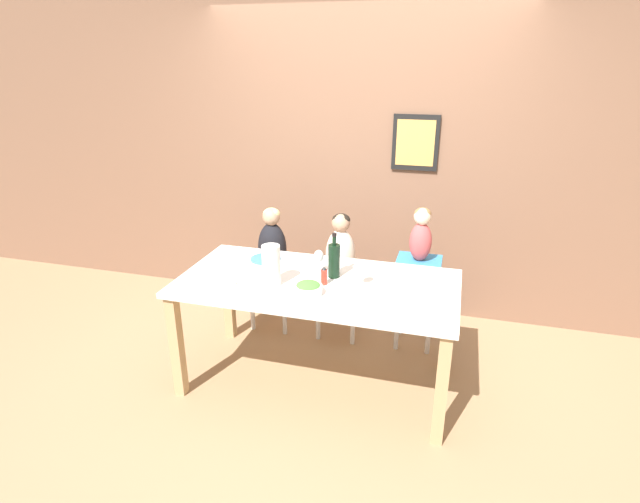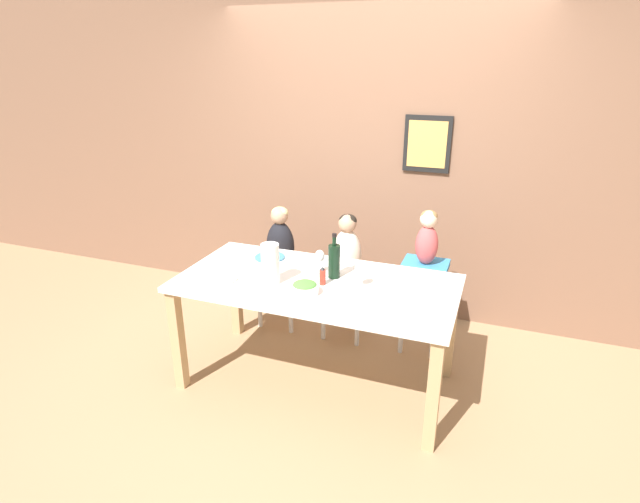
# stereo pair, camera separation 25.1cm
# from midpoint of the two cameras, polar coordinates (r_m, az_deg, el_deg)

# --- Properties ---
(ground_plane) EXTENTS (14.00, 14.00, 0.00)m
(ground_plane) POSITION_cam_midpoint_polar(r_m,az_deg,el_deg) (3.61, -2.35, -14.46)
(ground_plane) COLOR #9E7A56
(wall_back) EXTENTS (10.00, 0.09, 2.70)m
(wall_back) POSITION_cam_midpoint_polar(r_m,az_deg,el_deg) (4.22, 2.80, 10.94)
(wall_back) COLOR brown
(wall_back) RESTS_ON ground_plane
(dining_table) EXTENTS (1.80, 0.89, 0.76)m
(dining_table) POSITION_cam_midpoint_polar(r_m,az_deg,el_deg) (3.26, -2.53, -4.94)
(dining_table) COLOR white
(dining_table) RESTS_ON ground_plane
(chair_far_left) EXTENTS (0.39, 0.37, 0.47)m
(chair_far_left) POSITION_cam_midpoint_polar(r_m,az_deg,el_deg) (4.13, -7.07, -3.38)
(chair_far_left) COLOR silver
(chair_far_left) RESTS_ON ground_plane
(chair_far_center) EXTENTS (0.39, 0.37, 0.47)m
(chair_far_center) POSITION_cam_midpoint_polar(r_m,az_deg,el_deg) (3.96, 0.48, -4.33)
(chair_far_center) COLOR silver
(chair_far_center) RESTS_ON ground_plane
(chair_right_highchair) EXTENTS (0.33, 0.32, 0.71)m
(chair_right_highchair) POSITION_cam_midpoint_polar(r_m,az_deg,el_deg) (3.80, 9.24, -3.32)
(chair_right_highchair) COLOR silver
(chair_right_highchair) RESTS_ON ground_plane
(person_child_left) EXTENTS (0.23, 0.19, 0.54)m
(person_child_left) POSITION_cam_midpoint_polar(r_m,az_deg,el_deg) (4.00, -7.29, 1.06)
(person_child_left) COLOR black
(person_child_left) RESTS_ON chair_far_left
(person_child_center) EXTENTS (0.23, 0.19, 0.54)m
(person_child_center) POSITION_cam_midpoint_polar(r_m,az_deg,el_deg) (3.83, 0.49, 0.28)
(person_child_center) COLOR beige
(person_child_center) RESTS_ON chair_far_center
(person_baby_right) EXTENTS (0.16, 0.14, 0.40)m
(person_baby_right) POSITION_cam_midpoint_polar(r_m,az_deg,el_deg) (3.66, 9.58, 2.05)
(person_baby_right) COLOR #C64C4C
(person_baby_right) RESTS_ON chair_right_highchair
(wine_bottle) EXTENTS (0.08, 0.08, 0.30)m
(wine_bottle) POSITION_cam_midpoint_polar(r_m,az_deg,el_deg) (3.24, -0.59, -0.99)
(wine_bottle) COLOR black
(wine_bottle) RESTS_ON dining_table
(paper_towel_roll) EXTENTS (0.11, 0.11, 0.26)m
(paper_towel_roll) POSITION_cam_midpoint_polar(r_m,az_deg,el_deg) (3.15, -7.86, -1.61)
(paper_towel_roll) COLOR white
(paper_towel_roll) RESTS_ON dining_table
(wine_glass_near) EXTENTS (0.07, 0.07, 0.16)m
(wine_glass_near) POSITION_cam_midpoint_polar(r_m,az_deg,el_deg) (3.12, 2.49, -1.99)
(wine_glass_near) COLOR white
(wine_glass_near) RESTS_ON dining_table
(wine_glass_far) EXTENTS (0.07, 0.07, 0.16)m
(wine_glass_far) POSITION_cam_midpoint_polar(r_m,az_deg,el_deg) (3.30, -2.31, -0.67)
(wine_glass_far) COLOR white
(wine_glass_far) RESTS_ON dining_table
(salad_bowl_large) EXTENTS (0.17, 0.17, 0.08)m
(salad_bowl_large) POSITION_cam_midpoint_polar(r_m,az_deg,el_deg) (3.04, -3.71, -4.25)
(salad_bowl_large) COLOR white
(salad_bowl_large) RESTS_ON dining_table
(dinner_plate_front_left) EXTENTS (0.22, 0.22, 0.01)m
(dinner_plate_front_left) POSITION_cam_midpoint_polar(r_m,az_deg,el_deg) (3.28, -13.48, -3.46)
(dinner_plate_front_left) COLOR silver
(dinner_plate_front_left) RESTS_ON dining_table
(dinner_plate_back_left) EXTENTS (0.22, 0.22, 0.01)m
(dinner_plate_back_left) POSITION_cam_midpoint_polar(r_m,az_deg,el_deg) (3.59, -8.22, -0.86)
(dinner_plate_back_left) COLOR teal
(dinner_plate_back_left) RESTS_ON dining_table
(dinner_plate_back_right) EXTENTS (0.22, 0.22, 0.01)m
(dinner_plate_back_right) POSITION_cam_midpoint_polar(r_m,az_deg,el_deg) (3.29, 8.56, -3.02)
(dinner_plate_back_right) COLOR silver
(dinner_plate_back_right) RESTS_ON dining_table
(condiment_bottle_hot_sauce) EXTENTS (0.04, 0.04, 0.12)m
(condiment_bottle_hot_sauce) POSITION_cam_midpoint_polar(r_m,az_deg,el_deg) (3.15, -1.81, -2.86)
(condiment_bottle_hot_sauce) COLOR red
(condiment_bottle_hot_sauce) RESTS_ON dining_table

